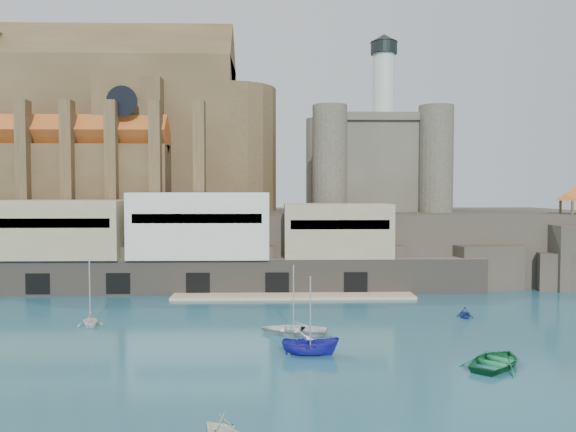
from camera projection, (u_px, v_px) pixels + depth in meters
The scene contains 10 objects.
ground at pixel (279, 335), 51.62m from camera, with size 300.00×300.00×0.00m, color #1B4B5B.
promontory at pixel (275, 242), 90.70m from camera, with size 100.00×36.00×10.00m.
quay at pixel (200, 245), 74.11m from camera, with size 70.00×12.00×13.05m.
church at pixel (129, 136), 91.76m from camera, with size 47.00×25.93×30.51m.
castle_keep at pixel (374, 160), 92.24m from camera, with size 21.20×21.20×29.30m.
boat_2 at pixel (310, 355), 45.26m from camera, with size 1.75×1.80×4.65m, color #201E99.
boat_3 at pixel (496, 365), 42.57m from camera, with size 4.46×1.29×6.25m, color #186F3B.
boat_4 at pixel (90, 326), 54.99m from camera, with size 2.85×1.74×3.30m, color white.
boat_6 at pixel (294, 333), 52.14m from camera, with size 4.48×1.30×6.27m, color white.
boat_7 at pixel (465, 317), 58.78m from camera, with size 2.33×1.42×2.70m, color navy.
Camera 1 is at (-0.51, -51.07, 13.27)m, focal length 35.00 mm.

